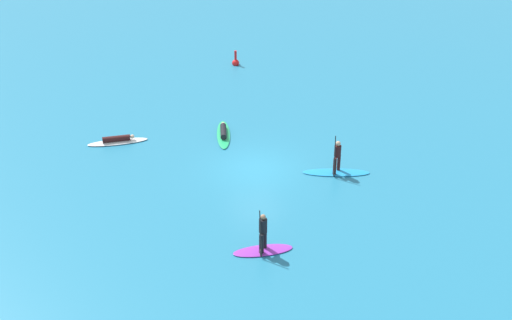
{
  "coord_description": "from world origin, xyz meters",
  "views": [
    {
      "loc": [
        -12.73,
        -25.28,
        16.63
      ],
      "look_at": [
        0.0,
        0.0,
        0.5
      ],
      "focal_mm": 47.02,
      "sensor_mm": 36.0,
      "label": 1
    }
  ],
  "objects_px": {
    "surfer_on_purple_board": "(263,241)",
    "surfer_on_green_board": "(223,133)",
    "marker_buoy": "(236,62)",
    "surfer_on_white_board": "(118,140)",
    "surfer_on_blue_board": "(337,165)"
  },
  "relations": [
    {
      "from": "surfer_on_purple_board",
      "to": "surfer_on_green_board",
      "type": "bearing_deg",
      "value": -89.71
    },
    {
      "from": "surfer_on_purple_board",
      "to": "surfer_on_green_board",
      "type": "xyz_separation_m",
      "value": [
        2.76,
        9.98,
        -0.36
      ]
    },
    {
      "from": "marker_buoy",
      "to": "surfer_on_white_board",
      "type": "bearing_deg",
      "value": -144.88
    },
    {
      "from": "surfer_on_purple_board",
      "to": "surfer_on_blue_board",
      "type": "xyz_separation_m",
      "value": [
        6.01,
        3.9,
        -0.06
      ]
    },
    {
      "from": "surfer_on_green_board",
      "to": "surfer_on_blue_board",
      "type": "bearing_deg",
      "value": -128.75
    },
    {
      "from": "surfer_on_white_board",
      "to": "marker_buoy",
      "type": "height_order",
      "value": "marker_buoy"
    },
    {
      "from": "surfer_on_white_board",
      "to": "surfer_on_green_board",
      "type": "xyz_separation_m",
      "value": [
        5.31,
        -1.73,
        0.0
      ]
    },
    {
      "from": "surfer_on_purple_board",
      "to": "surfer_on_blue_board",
      "type": "distance_m",
      "value": 7.17
    },
    {
      "from": "surfer_on_green_board",
      "to": "surfer_on_blue_board",
      "type": "relative_size",
      "value": 1.01
    },
    {
      "from": "surfer_on_purple_board",
      "to": "surfer_on_white_board",
      "type": "xyz_separation_m",
      "value": [
        -2.55,
        11.71,
        -0.36
      ]
    },
    {
      "from": "surfer_on_green_board",
      "to": "surfer_on_white_board",
      "type": "bearing_deg",
      "value": 95.0
    },
    {
      "from": "surfer_on_white_board",
      "to": "marker_buoy",
      "type": "relative_size",
      "value": 2.91
    },
    {
      "from": "surfer_on_purple_board",
      "to": "surfer_on_blue_board",
      "type": "relative_size",
      "value": 0.79
    },
    {
      "from": "surfer_on_purple_board",
      "to": "marker_buoy",
      "type": "bearing_deg",
      "value": -96.38
    },
    {
      "from": "surfer_on_blue_board",
      "to": "marker_buoy",
      "type": "distance_m",
      "value": 15.11
    }
  ]
}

